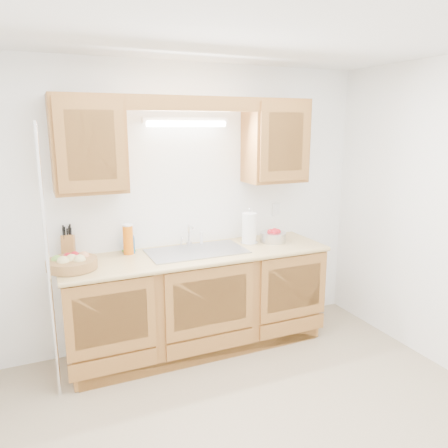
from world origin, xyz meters
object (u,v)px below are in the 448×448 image
knife_block (68,247)px  apple_bowl (273,236)px  paper_towel (249,228)px  fruit_basket (72,262)px

knife_block → apple_bowl: knife_block is taller
paper_towel → knife_block: bearing=174.3°
paper_towel → apple_bowl: 0.25m
fruit_basket → apple_bowl: size_ratio=1.69×
knife_block → apple_bowl: 1.81m
knife_block → paper_towel: (1.57, -0.16, 0.04)m
apple_bowl → fruit_basket: bearing=-177.6°
knife_block → apple_bowl: (1.80, -0.20, -0.05)m
fruit_basket → apple_bowl: apple_bowl is taller
knife_block → apple_bowl: bearing=4.1°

